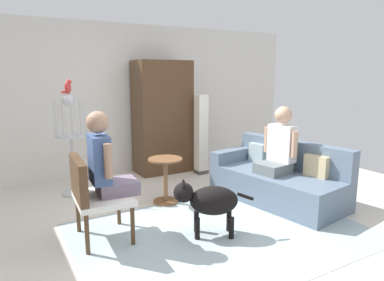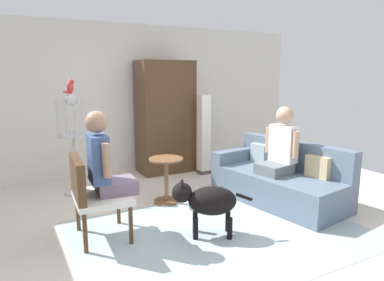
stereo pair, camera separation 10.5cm
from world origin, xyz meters
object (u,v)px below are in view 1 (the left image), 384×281
person_on_armchair (105,161)px  column_lamp (201,135)px  dog (209,200)px  bird_cage_stand (71,140)px  couch (278,179)px  round_end_table (166,177)px  armchair (92,191)px  parrot (68,87)px  person_on_couch (279,146)px  armoire_cabinet (162,117)px

person_on_armchair → column_lamp: 2.70m
dog → bird_cage_stand: bearing=114.8°
couch → round_end_table: bearing=154.6°
armchair → parrot: 1.89m
person_on_couch → column_lamp: bearing=96.7°
couch → dog: size_ratio=2.44×
armchair → round_end_table: size_ratio=1.45×
person_on_couch → armoire_cabinet: size_ratio=0.46×
person_on_armchair → dog: person_on_armchair is taller
dog → armoire_cabinet: bearing=75.3°
person_on_armchair → parrot: bearing=90.5°
couch → armchair: (-2.53, 0.04, 0.25)m
bird_cage_stand → armchair: bearing=-94.6°
parrot → armoire_cabinet: 1.81m
person_on_couch → column_lamp: 1.70m
person_on_armchair → person_on_couch: bearing=-1.6°
column_lamp → person_on_couch: bearing=-83.3°
bird_cage_stand → parrot: (0.00, 0.00, 0.75)m
armchair → armoire_cabinet: 2.76m
round_end_table → person_on_armchair: bearing=-147.4°
armoire_cabinet → bird_cage_stand: bearing=-164.0°
bird_cage_stand → parrot: parrot is taller
dog → column_lamp: size_ratio=0.57×
couch → bird_cage_stand: bearing=145.6°
person_on_armchair → column_lamp: (2.15, 1.62, -0.16)m
column_lamp → person_on_armchair: bearing=-143.0°
round_end_table → parrot: parrot is taller
person_on_couch → armoire_cabinet: bearing=108.3°
couch → column_lamp: 1.72m
person_on_couch → couch: bearing=42.4°
round_end_table → couch: bearing=-25.4°
person_on_armchair → column_lamp: size_ratio=0.64×
couch → armoire_cabinet: 2.35m
person_on_armchair → armoire_cabinet: (1.64, 2.08, 0.13)m
person_on_couch → parrot: (-2.36, 1.68, 0.77)m
bird_cage_stand → column_lamp: 2.17m
person_on_couch → bird_cage_stand: bearing=144.6°
dog → bird_cage_stand: size_ratio=0.54×
person_on_armchair → parrot: 1.76m
person_on_armchair → dog: 1.16m
dog → armchair: bearing=155.4°
dog → person_on_armchair: bearing=152.8°
person_on_armchair → round_end_table: size_ratio=1.43×
armchair → dog: armchair is taller
bird_cage_stand → parrot: size_ratio=7.36×
person_on_couch → round_end_table: size_ratio=1.44×
round_end_table → bird_cage_stand: size_ratio=0.42×
person_on_couch → bird_cage_stand: size_ratio=0.61×
person_on_couch → dog: bearing=-163.0°
armchair → column_lamp: size_ratio=0.65×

